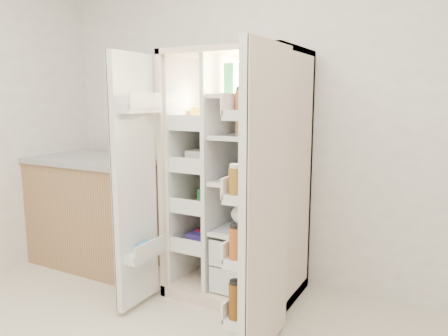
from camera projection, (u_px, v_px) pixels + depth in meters
The scene contains 5 objects.
wall_back at pixel (270, 113), 3.35m from camera, with size 4.00×0.02×2.70m, color white.
refrigerator at pixel (242, 195), 3.19m from camera, with size 0.92×0.70×1.80m.
freezer_door at pixel (135, 183), 2.88m from camera, with size 0.15×0.40×1.72m.
fridge_door at pixel (262, 206), 2.34m from camera, with size 0.17×0.58×1.72m.
kitchen_counter at pixel (90, 209), 3.82m from camera, with size 1.31×0.70×0.95m.
Camera 1 is at (1.29, -1.15, 1.47)m, focal length 34.00 mm.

